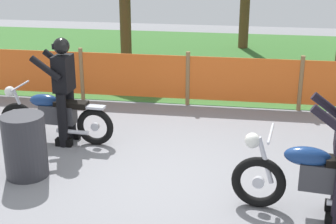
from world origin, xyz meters
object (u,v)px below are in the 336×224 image
motorcycle_lead (321,179)px  oil_drum (25,146)px  rider_trailing (63,87)px  motorcycle_trailing (55,115)px

motorcycle_lead → oil_drum: motorcycle_lead is taller
motorcycle_lead → rider_trailing: 4.06m
oil_drum → rider_trailing: bearing=83.3°
motorcycle_trailing → oil_drum: 1.21m
motorcycle_trailing → oil_drum: size_ratio=2.17×
motorcycle_trailing → oil_drum: bearing=95.2°
motorcycle_trailing → oil_drum: motorcycle_trailing is taller
motorcycle_lead → motorcycle_trailing: bearing=-15.9°
motorcycle_lead → oil_drum: (-3.83, 0.45, -0.04)m
motorcycle_lead → oil_drum: size_ratio=2.38×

